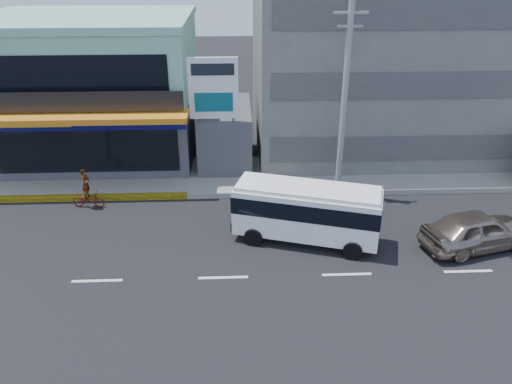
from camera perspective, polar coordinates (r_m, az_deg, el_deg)
The scene contains 11 objects.
ground at distance 20.30m, azimuth -3.77°, elevation -9.74°, with size 120.00×120.00×0.00m, color black.
sidewalk at distance 28.81m, azimuth 6.52°, elevation 1.98°, with size 70.00×5.00×0.30m, color gray.
shop_building at distance 32.54m, azimuth -18.07°, elevation 10.92°, with size 12.40×11.70×8.00m.
concrete_building at distance 33.16m, azimuth 14.66°, elevation 16.94°, with size 16.00×12.00×14.00m, color gray.
gap_structure at distance 30.19m, azimuth -3.51°, elevation 6.54°, with size 3.00×6.00×3.50m, color #404145.
satellite_dish at distance 28.67m, azimuth -3.63°, elevation 9.30°, with size 1.50×1.50×0.15m, color slate.
billboard at distance 26.58m, azimuth -4.86°, elevation 10.93°, with size 2.60×0.18×6.90m.
utility_pole_near at distance 25.35m, azimuth 10.07°, elevation 10.39°, with size 1.60×0.30×10.00m.
minibus at distance 21.95m, azimuth 5.84°, elevation -1.95°, with size 6.68×3.82×2.66m.
sedan at distance 23.74m, azimuth 24.01°, elevation -4.01°, with size 2.01×5.00×1.70m, color tan.
motorcycle_rider at distance 26.50m, azimuth -18.68°, elevation -0.29°, with size 1.67×0.72×2.09m.
Camera 1 is at (0.61, -16.42, 11.92)m, focal length 35.00 mm.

